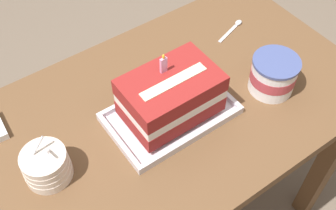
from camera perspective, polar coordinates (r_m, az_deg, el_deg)
name	(u,v)px	position (r m, az deg, el deg)	size (l,w,h in m)	color
dining_table	(166,135)	(1.23, -0.31, -4.08)	(1.15, 0.66, 0.77)	brown
foil_tray	(170,114)	(1.11, 0.34, -1.30)	(0.33, 0.21, 0.02)	silver
birthday_cake	(171,95)	(1.05, 0.36, 1.34)	(0.24, 0.16, 0.18)	maroon
bowl_stack	(46,165)	(1.02, -16.35, -7.97)	(0.11, 0.11, 0.12)	silver
ice_cream_tub	(273,75)	(1.17, 14.26, 4.06)	(0.13, 0.13, 0.10)	white
serving_spoon_near_tray	(234,27)	(1.38, 9.11, 10.56)	(0.13, 0.05, 0.01)	silver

